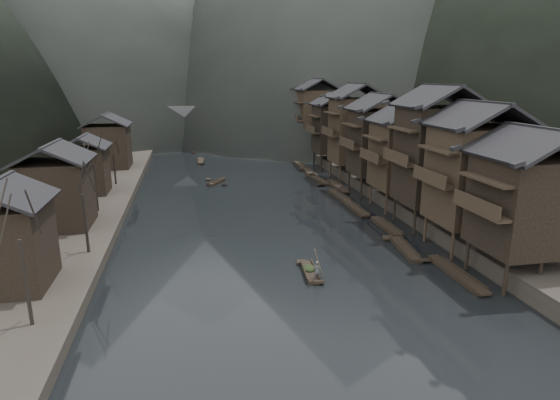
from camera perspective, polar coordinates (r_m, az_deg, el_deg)
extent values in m
plane|color=black|center=(41.34, 0.33, -6.98)|extent=(300.00, 300.00, 0.00)
cube|color=#2D2823|center=(89.70, 17.56, 4.86)|extent=(40.00, 200.00, 1.80)
cube|color=#2D2823|center=(83.65, -29.98, 2.67)|extent=(40.00, 200.00, 1.20)
cylinder|color=black|center=(37.58, 25.79, -8.70)|extent=(0.30, 0.30, 2.90)
cylinder|color=black|center=(41.19, 21.86, -6.24)|extent=(0.30, 0.30, 2.90)
cylinder|color=black|center=(39.24, 29.05, -8.13)|extent=(0.30, 0.30, 2.90)
cylinder|color=black|center=(42.71, 24.98, -5.84)|extent=(0.30, 0.30, 2.90)
cube|color=black|center=(39.76, 28.13, -0.37)|extent=(7.00, 6.00, 7.06)
cube|color=black|center=(37.48, 23.30, -1.22)|extent=(1.20, 5.70, 0.25)
cylinder|color=black|center=(42.93, 20.29, -5.25)|extent=(0.30, 0.30, 2.90)
cylinder|color=black|center=(46.84, 17.30, -3.33)|extent=(0.30, 0.30, 2.90)
cylinder|color=black|center=(44.38, 23.35, -4.90)|extent=(0.30, 0.30, 2.90)
cylinder|color=black|center=(48.18, 20.19, -3.08)|extent=(0.30, 0.30, 2.90)
cube|color=black|center=(45.08, 22.75, 2.81)|extent=(7.00, 6.00, 8.53)
cube|color=black|center=(43.09, 18.25, 2.13)|extent=(1.20, 5.70, 0.25)
cylinder|color=black|center=(48.69, 16.10, -2.55)|extent=(0.30, 0.30, 2.90)
cylinder|color=black|center=(52.82, 13.77, -1.04)|extent=(0.30, 0.30, 2.90)
cylinder|color=black|center=(49.98, 18.92, -2.33)|extent=(0.30, 0.30, 2.90)
cylinder|color=black|center=(54.01, 16.43, -0.88)|extent=(0.30, 0.30, 2.90)
cube|color=black|center=(50.82, 18.52, 5.18)|extent=(7.00, 6.00, 9.83)
cube|color=black|center=(49.07, 14.38, 4.58)|extent=(1.20, 5.70, 0.25)
cylinder|color=black|center=(54.75, 12.83, -0.43)|extent=(0.30, 0.30, 2.90)
cylinder|color=black|center=(59.02, 10.98, 0.77)|extent=(0.30, 0.30, 2.90)
cylinder|color=black|center=(55.90, 15.41, -0.28)|extent=(0.30, 0.30, 2.90)
cylinder|color=black|center=(60.09, 13.41, 0.89)|extent=(0.30, 0.30, 2.90)
cube|color=black|center=(57.11, 15.02, 5.30)|extent=(7.00, 6.00, 7.60)
cube|color=black|center=(55.55, 11.26, 4.87)|extent=(1.20, 5.70, 0.25)
cylinder|color=black|center=(61.91, 9.89, 1.48)|extent=(0.30, 0.30, 2.90)
cylinder|color=black|center=(66.30, 8.43, 2.43)|extent=(0.30, 0.30, 2.90)
cylinder|color=black|center=(62.93, 12.23, 1.58)|extent=(0.30, 0.30, 2.90)
cylinder|color=black|center=(67.25, 10.64, 2.51)|extent=(0.30, 0.30, 2.90)
cube|color=black|center=(64.25, 11.95, 6.89)|extent=(7.00, 6.00, 8.48)
cube|color=black|center=(62.87, 8.55, 6.49)|extent=(1.20, 5.70, 0.25)
cylinder|color=black|center=(70.19, 7.30, 3.15)|extent=(0.30, 0.30, 2.90)
cylinder|color=black|center=(74.67, 6.16, 3.89)|extent=(0.30, 0.30, 2.90)
cylinder|color=black|center=(71.09, 9.41, 3.22)|extent=(0.30, 0.30, 2.90)
cylinder|color=black|center=(75.51, 8.16, 3.95)|extent=(0.30, 0.30, 2.90)
cube|color=black|center=(72.49, 9.22, 8.35)|extent=(7.00, 6.00, 9.63)
cube|color=black|center=(71.27, 6.15, 7.96)|extent=(1.20, 5.70, 0.25)
cylinder|color=black|center=(79.57, 5.06, 4.59)|extent=(0.30, 0.30, 2.90)
cylinder|color=black|center=(84.12, 4.16, 5.17)|extent=(0.30, 0.30, 2.90)
cylinder|color=black|center=(80.36, 6.96, 4.65)|extent=(0.30, 0.30, 2.90)
cylinder|color=black|center=(84.87, 5.96, 5.21)|extent=(0.30, 0.30, 2.90)
cube|color=black|center=(81.98, 6.79, 8.61)|extent=(7.00, 6.00, 8.05)
cube|color=black|center=(80.90, 4.05, 8.31)|extent=(1.20, 5.70, 0.25)
cylinder|color=black|center=(91.00, 2.98, 5.92)|extent=(0.30, 0.30, 2.90)
cylinder|color=black|center=(95.61, 2.29, 6.36)|extent=(0.30, 0.30, 2.90)
cylinder|color=black|center=(91.69, 4.66, 5.96)|extent=(0.30, 0.30, 2.90)
cylinder|color=black|center=(96.27, 3.89, 6.40)|extent=(0.30, 0.30, 2.90)
cube|color=black|center=(93.33, 4.55, 10.07)|extent=(7.00, 6.00, 10.19)
cube|color=black|center=(92.39, 2.12, 9.74)|extent=(1.20, 5.70, 0.25)
cube|color=black|center=(37.72, -30.56, -4.51)|extent=(5.50, 5.50, 6.00)
cube|color=black|center=(50.55, -25.54, 0.90)|extent=(6.00, 6.00, 6.50)
cube|color=black|center=(63.97, -22.53, 3.56)|extent=(5.00, 5.00, 5.80)
cube|color=black|center=(81.39, -20.18, 6.33)|extent=(6.50, 6.50, 6.80)
cylinder|color=black|center=(31.33, -27.97, -8.46)|extent=(0.24, 0.24, 5.40)
cylinder|color=black|center=(42.35, -23.43, -2.37)|extent=(0.24, 0.24, 5.06)
cylinder|color=black|center=(54.83, -20.66, 1.68)|extent=(0.24, 0.24, 5.18)
cylinder|color=black|center=(68.11, -18.83, 3.80)|extent=(0.24, 0.24, 4.12)
cube|color=black|center=(40.00, 20.75, -8.53)|extent=(1.11, 7.08, 0.30)
cube|color=black|center=(39.94, 20.77, -8.30)|extent=(1.16, 6.93, 0.10)
cube|color=black|center=(42.63, 18.40, -6.67)|extent=(0.94, 0.87, 0.35)
cube|color=black|center=(37.39, 23.50, -10.25)|extent=(0.94, 0.87, 0.35)
cube|color=black|center=(44.27, 14.94, -5.79)|extent=(1.84, 6.25, 0.30)
cube|color=black|center=(44.21, 14.95, -5.57)|extent=(1.88, 6.13, 0.10)
cube|color=black|center=(46.57, 12.99, -4.44)|extent=(1.02, 0.87, 0.33)
cube|color=black|center=(41.96, 17.13, -6.91)|extent=(1.02, 0.87, 0.33)
cube|color=black|center=(50.14, 12.83, -3.21)|extent=(1.15, 5.95, 0.30)
cube|color=black|center=(50.08, 12.84, -3.01)|extent=(1.21, 5.83, 0.10)
cube|color=black|center=(52.60, 11.63, -2.13)|extent=(0.94, 0.74, 0.32)
cube|color=black|center=(47.63, 14.17, -4.08)|extent=(0.94, 0.74, 0.32)
cube|color=black|center=(55.94, 9.24, -1.14)|extent=(1.25, 6.09, 0.30)
cube|color=black|center=(55.89, 9.25, -0.97)|extent=(1.30, 5.97, 0.10)
cube|color=black|center=(58.56, 8.34, -0.24)|extent=(0.95, 0.77, 0.33)
cube|color=black|center=(53.26, 10.24, -1.85)|extent=(0.95, 0.77, 0.33)
cube|color=black|center=(61.72, 7.17, 0.45)|extent=(1.38, 6.26, 0.30)
cube|color=black|center=(61.67, 7.18, 0.61)|extent=(1.43, 6.14, 0.10)
cube|color=black|center=(64.48, 6.48, 1.22)|extent=(0.97, 0.81, 0.33)
cube|color=black|center=(58.91, 7.94, -0.14)|extent=(0.97, 0.81, 0.33)
cube|color=black|center=(66.85, 7.02, 1.57)|extent=(1.22, 7.32, 0.30)
cube|color=black|center=(66.81, 7.03, 1.72)|extent=(1.27, 7.17, 0.10)
cube|color=black|center=(70.05, 6.10, 2.32)|extent=(0.95, 0.91, 0.36)
cube|color=black|center=(63.61, 8.04, 0.98)|extent=(0.95, 0.91, 0.36)
cube|color=black|center=(71.47, 4.58, 2.50)|extent=(2.10, 7.47, 0.30)
cube|color=black|center=(71.44, 4.58, 2.64)|extent=(2.13, 7.33, 0.10)
cube|color=black|center=(74.88, 4.22, 3.18)|extent=(1.05, 1.02, 0.36)
cube|color=black|center=(68.02, 4.98, 1.97)|extent=(1.05, 1.02, 0.36)
cube|color=black|center=(76.82, 3.55, 3.38)|extent=(1.81, 6.37, 0.30)
cube|color=black|center=(76.78, 3.55, 3.51)|extent=(1.85, 6.26, 0.10)
cube|color=black|center=(79.56, 2.77, 3.89)|extent=(1.02, 0.88, 0.33)
cube|color=black|center=(74.04, 4.38, 3.04)|extent=(1.02, 0.88, 0.33)
cube|color=black|center=(83.45, 2.36, 4.32)|extent=(1.21, 7.18, 0.30)
cube|color=black|center=(83.42, 2.36, 4.44)|extent=(1.26, 7.04, 0.10)
cube|color=black|center=(86.71, 1.80, 4.82)|extent=(0.95, 0.89, 0.35)
cube|color=black|center=(80.16, 2.96, 3.97)|extent=(0.95, 0.89, 0.35)
cube|color=black|center=(70.24, -7.80, 2.19)|extent=(3.06, 4.47, 0.30)
cube|color=black|center=(70.20, -7.80, 2.33)|extent=(3.06, 4.41, 0.10)
cube|color=black|center=(72.03, -8.73, 2.58)|extent=(1.02, 0.91, 0.29)
cube|color=black|center=(68.41, -6.83, 2.00)|extent=(1.02, 0.91, 0.29)
cube|color=black|center=(88.16, -9.63, 4.69)|extent=(1.31, 5.75, 0.30)
cube|color=black|center=(88.13, -9.63, 4.80)|extent=(1.35, 5.64, 0.10)
cube|color=black|center=(90.83, -9.77, 5.06)|extent=(0.89, 0.75, 0.32)
cube|color=black|center=(85.44, -9.48, 4.47)|extent=(0.89, 0.75, 0.32)
cube|color=black|center=(100.69, -9.83, 5.93)|extent=(3.21, 5.93, 0.30)
cube|color=black|center=(100.66, -9.84, 6.03)|extent=(3.21, 5.83, 0.10)
cube|color=black|center=(103.29, -10.49, 6.19)|extent=(1.07, 1.01, 0.33)
cube|color=black|center=(98.07, -9.15, 5.80)|extent=(1.07, 1.01, 0.33)
cube|color=#4C4C4F|center=(110.19, -7.16, 10.47)|extent=(40.00, 6.00, 1.60)
cube|color=#4C4C4F|center=(107.42, -7.08, 11.06)|extent=(40.00, 0.50, 1.00)
cube|color=#4C4C4F|center=(112.79, -7.28, 11.23)|extent=(40.00, 0.50, 1.00)
cube|color=#4C4C4F|center=(110.49, -14.42, 8.05)|extent=(3.20, 6.00, 6.40)
cube|color=#4C4C4F|center=(110.34, -9.45, 8.31)|extent=(3.20, 6.00, 6.40)
cube|color=#4C4C4F|center=(110.96, -4.75, 8.49)|extent=(3.20, 6.00, 6.40)
cube|color=#4C4C4F|center=(112.39, 0.12, 8.62)|extent=(3.20, 6.00, 6.40)
cube|color=black|center=(38.02, 3.64, -8.78)|extent=(1.31, 4.31, 0.30)
cube|color=black|center=(37.95, 3.65, -8.53)|extent=(1.35, 4.23, 0.10)
cube|color=black|center=(39.73, 2.64, -7.47)|extent=(0.83, 0.61, 0.28)
cube|color=black|center=(36.23, 4.75, -9.80)|extent=(0.83, 0.61, 0.28)
ellipsoid|color=black|center=(37.97, 3.55, -7.85)|extent=(1.01, 1.33, 0.61)
imported|color=#4D4D4F|center=(36.22, 4.54, -8.22)|extent=(0.59, 0.42, 1.55)
cylinder|color=#8C7A51|center=(35.34, 4.94, -4.32)|extent=(1.45, 2.06, 3.64)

